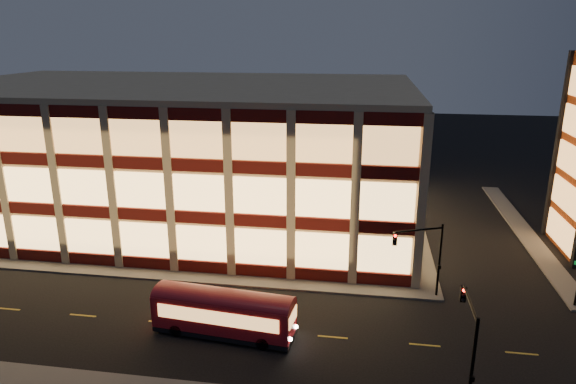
# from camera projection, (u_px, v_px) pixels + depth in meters

# --- Properties ---
(ground) EXTENTS (200.00, 200.00, 0.00)m
(ground) POSITION_uv_depth(u_px,v_px,m) (144.00, 280.00, 42.32)
(ground) COLOR black
(ground) RESTS_ON ground
(sidewalk_office_south) EXTENTS (54.00, 2.00, 0.15)m
(sidewalk_office_south) POSITION_uv_depth(u_px,v_px,m) (116.00, 271.00, 43.68)
(sidewalk_office_south) COLOR #514F4C
(sidewalk_office_south) RESTS_ON ground
(sidewalk_office_east) EXTENTS (2.00, 30.00, 0.15)m
(sidewalk_office_east) POSITION_uv_depth(u_px,v_px,m) (413.00, 223.00, 54.97)
(sidewalk_office_east) COLOR #514F4C
(sidewalk_office_east) RESTS_ON ground
(sidewalk_tower_west) EXTENTS (2.00, 30.00, 0.15)m
(sidewalk_tower_west) POSITION_uv_depth(u_px,v_px,m) (521.00, 228.00, 53.36)
(sidewalk_tower_west) COLOR #514F4C
(sidewalk_tower_west) RESTS_ON ground
(sidewalk_near) EXTENTS (100.00, 2.00, 0.15)m
(sidewalk_near) POSITION_uv_depth(u_px,v_px,m) (51.00, 379.00, 30.02)
(sidewalk_near) COLOR #514F4C
(sidewalk_near) RESTS_ON ground
(office_building) EXTENTS (50.45, 30.45, 14.50)m
(office_building) POSITION_uv_depth(u_px,v_px,m) (178.00, 149.00, 56.59)
(office_building) COLOR tan
(office_building) RESTS_ON ground
(traffic_signal_far) EXTENTS (3.79, 1.87, 6.00)m
(traffic_signal_far) POSITION_uv_depth(u_px,v_px,m) (424.00, 249.00, 38.07)
(traffic_signal_far) COLOR black
(traffic_signal_far) RESTS_ON ground
(traffic_signal_near) EXTENTS (0.32, 4.45, 6.00)m
(traffic_signal_near) POSITION_uv_depth(u_px,v_px,m) (469.00, 334.00, 27.23)
(traffic_signal_near) COLOR black
(traffic_signal_near) RESTS_ON ground
(trolley_bus) EXTENTS (9.68, 3.34, 3.21)m
(trolley_bus) POSITION_uv_depth(u_px,v_px,m) (224.00, 310.00, 34.16)
(trolley_bus) COLOR maroon
(trolley_bus) RESTS_ON ground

